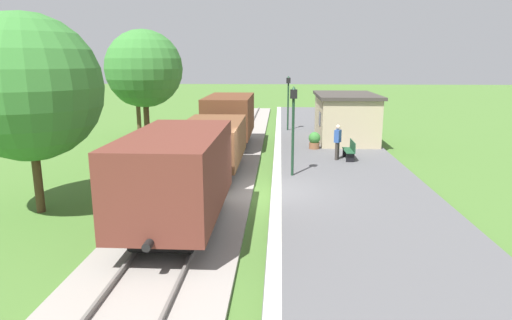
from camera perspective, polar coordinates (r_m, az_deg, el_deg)
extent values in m
plane|color=#47702D|center=(16.49, 1.24, -4.73)|extent=(160.00, 160.00, 0.00)
cube|color=#565659|center=(16.66, 12.35, -4.39)|extent=(6.00, 60.00, 0.25)
cube|color=silver|center=(16.41, 2.65, -3.90)|extent=(0.36, 60.00, 0.01)
cube|color=gray|center=(16.72, -7.03, -4.36)|extent=(3.80, 60.00, 0.12)
cube|color=slate|center=(16.57, -4.58, -3.99)|extent=(0.07, 60.00, 0.14)
cube|color=slate|center=(16.82, -9.46, -3.87)|extent=(0.07, 60.00, 0.14)
cube|color=brown|center=(12.67, -10.21, -1.47)|extent=(2.50, 5.60, 2.20)
cube|color=black|center=(12.93, -10.04, -5.55)|extent=(2.10, 5.15, 0.50)
cylinder|color=black|center=(14.68, -8.44, -4.31)|extent=(1.56, 0.84, 0.84)
cylinder|color=black|center=(11.39, -12.04, -9.55)|extent=(1.56, 0.84, 0.84)
cylinder|color=black|center=(15.70, -7.64, -2.20)|extent=(0.20, 0.30, 0.20)
cylinder|color=black|center=(10.27, -13.79, -10.66)|extent=(0.20, 0.30, 0.20)
cube|color=brown|center=(19.07, -5.68, 2.50)|extent=(2.50, 5.60, 1.60)
cube|color=black|center=(19.20, -5.64, 0.59)|extent=(2.10, 5.15, 0.50)
cylinder|color=black|center=(20.98, -4.89, 0.95)|extent=(1.56, 0.84, 0.84)
cylinder|color=black|center=(17.53, -6.50, -1.44)|extent=(1.56, 0.84, 0.84)
cylinder|color=black|center=(22.06, -4.49, 2.20)|extent=(0.20, 0.30, 0.20)
cylinder|color=black|center=(16.36, -7.19, -1.57)|extent=(0.20, 0.30, 0.20)
cube|color=brown|center=(25.50, -3.45, 5.80)|extent=(2.50, 5.60, 2.20)
cube|color=black|center=(25.63, -3.42, 3.69)|extent=(2.10, 5.15, 0.50)
cylinder|color=black|center=(27.43, -2.99, 3.76)|extent=(1.56, 0.84, 0.84)
cylinder|color=black|center=(23.92, -3.90, 2.42)|extent=(1.56, 0.84, 0.84)
cylinder|color=black|center=(28.53, -2.75, 4.62)|extent=(0.20, 0.30, 0.20)
cylinder|color=black|center=(22.74, -4.26, 2.52)|extent=(0.20, 0.30, 0.20)
cube|color=tan|center=(27.02, 11.44, 5.25)|extent=(3.20, 5.50, 2.60)
cube|color=#3D3833|center=(26.88, 11.58, 8.19)|extent=(3.50, 5.80, 0.18)
cube|color=black|center=(25.73, 8.24, 5.30)|extent=(0.03, 0.90, 0.80)
cube|color=#1E4C2D|center=(21.84, 11.85, 1.22)|extent=(0.42, 1.50, 0.04)
cube|color=#1E4C2D|center=(21.83, 12.37, 1.84)|extent=(0.04, 1.50, 0.45)
cube|color=black|center=(21.31, 12.05, 0.29)|extent=(0.38, 0.06, 0.42)
cube|color=black|center=(22.47, 11.60, 0.95)|extent=(0.38, 0.06, 0.42)
cube|color=#1E4C2D|center=(31.91, 9.13, 4.90)|extent=(0.42, 1.50, 0.04)
cube|color=#1E4C2D|center=(31.90, 9.48, 5.33)|extent=(0.04, 1.50, 0.45)
cube|color=black|center=(31.35, 9.22, 4.33)|extent=(0.38, 0.06, 0.42)
cube|color=black|center=(32.53, 9.01, 4.64)|extent=(0.38, 0.06, 0.42)
cylinder|color=#38332D|center=(21.58, 10.35, 1.12)|extent=(0.15, 0.15, 0.86)
cylinder|color=#38332D|center=(21.73, 10.50, 1.19)|extent=(0.15, 0.15, 0.86)
cube|color=#2D5199|center=(21.52, 10.50, 3.06)|extent=(0.39, 0.45, 0.60)
sphere|color=beige|center=(21.46, 10.55, 4.22)|extent=(0.22, 0.22, 0.22)
cylinder|color=brown|center=(24.25, 7.53, 1.86)|extent=(0.56, 0.56, 0.34)
sphere|color=#387A33|center=(24.17, 7.55, 2.85)|extent=(0.64, 0.64, 0.64)
cylinder|color=#193823|center=(18.21, 4.78, 2.90)|extent=(0.11, 0.11, 3.20)
cube|color=black|center=(17.99, 4.89, 8.49)|extent=(0.28, 0.28, 0.36)
sphere|color=#F2E5BF|center=(17.99, 4.89, 8.49)|extent=(0.20, 0.20, 0.20)
cone|color=#193823|center=(17.98, 4.90, 9.25)|extent=(0.20, 0.20, 0.16)
cylinder|color=#193823|center=(30.44, 4.15, 6.85)|extent=(0.11, 0.11, 3.20)
cube|color=black|center=(30.31, 4.21, 10.20)|extent=(0.28, 0.28, 0.36)
sphere|color=#F2E5BF|center=(30.31, 4.21, 10.20)|extent=(0.20, 0.20, 0.20)
cone|color=#193823|center=(30.30, 4.21, 10.65)|extent=(0.20, 0.20, 0.16)
cylinder|color=#4C3823|center=(16.21, -26.35, -2.04)|extent=(0.28, 0.28, 2.37)
sphere|color=#387A33|center=(15.79, -27.39, 8.30)|extent=(4.65, 4.65, 4.65)
cylinder|color=#4C3823|center=(22.86, -13.86, 3.88)|extent=(0.28, 0.28, 3.15)
sphere|color=#387A33|center=(22.62, -14.27, 11.35)|extent=(3.75, 3.75, 3.75)
cylinder|color=#4C3823|center=(30.47, -14.88, 5.26)|extent=(0.28, 0.28, 2.43)
sphere|color=#387A33|center=(30.27, -15.14, 9.79)|extent=(3.19, 3.19, 3.19)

